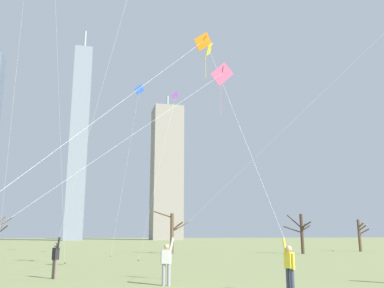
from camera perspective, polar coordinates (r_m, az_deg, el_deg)
The scene contains 12 objects.
kite_flyer_foreground_left_green at distance 19.00m, azimuth -15.51°, elevation -4.49°, with size 3.99×8.61×16.63m.
kite_flyer_far_back_yellow at distance 16.16m, azimuth 11.15°, elevation -10.48°, with size 1.00×8.38×12.95m.
kite_flyer_midfield_center_pink at distance 17.68m, azimuth -21.29°, elevation -9.53°, with size 11.32×2.44×10.75m.
kite_flyer_midfield_right_white at distance 16.38m, azimuth 1.20°, elevation -11.32°, with size 8.14×7.67×10.59m.
kite_flyer_foreground_right_orange at distance 14.10m, azimuth -23.80°, elevation -7.29°, with size 10.80×9.69×13.61m.
distant_kite_drifting_left_purple at distance 38.20m, azimuth -2.92°, elevation 4.02°, with size 3.90×4.10×15.26m.
distant_kite_drifting_right_blue at distance 44.09m, azimuth -7.51°, elevation 6.23°, with size 3.03×2.89×17.67m.
bare_tree_far_right_edge at distance 53.33m, azimuth 22.24°, elevation -11.45°, with size 1.67×2.45×3.68m.
bare_tree_leftmost at distance 45.36m, azimuth 14.91°, elevation -11.69°, with size 2.32×2.64×4.06m.
bare_tree_left_of_center at distance 44.56m, azimuth -2.74°, elevation -11.98°, with size 3.79×1.76×4.44m.
skyline_mid_tower_right at distance 146.17m, azimuth -3.53°, elevation -3.88°, with size 10.31×10.51×51.66m.
skyline_slender_spire at distance 140.55m, azimuth -15.38°, elevation 0.32°, with size 5.68×10.65×71.34m.
Camera 1 is at (-4.12, -11.22, 2.02)m, focal length 38.52 mm.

